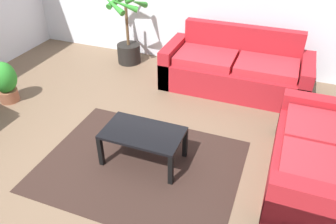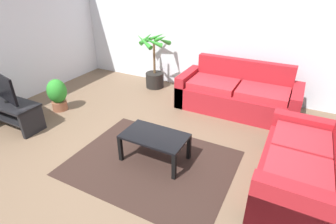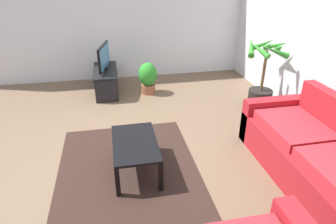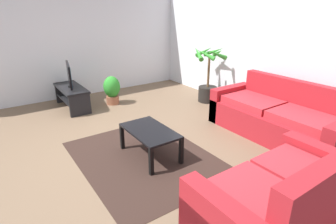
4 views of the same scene
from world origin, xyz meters
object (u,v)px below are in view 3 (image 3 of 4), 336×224
Objects in this scene: tv_stand at (106,77)px; couch_main at (321,160)px; tv at (104,57)px; coffee_table at (135,146)px; potted_plant_small at (148,77)px; potted_palm at (262,83)px.

couch_main is at bearing 36.10° from tv_stand.
tv reaches higher than couch_main.
coffee_table is 1.43× the size of potted_plant_small.
tv_stand is 0.90× the size of potted_palm.
couch_main is 4.01m from tv_stand.
potted_plant_small is (0.23, 0.80, -0.38)m from tv.
couch_main is 2.13m from coffee_table.
potted_palm is (1.29, 2.62, 0.17)m from tv_stand.
tv is (0.00, 0.00, 0.41)m from tv_stand.
couch_main is 1.78× the size of potted_palm.
tv_stand is 2.93m from potted_palm.
tv is 1.28× the size of potted_plant_small.
potted_plant_small is at bearing 74.15° from tv_stand.
potted_plant_small is at bearing -152.60° from couch_main.
tv is at bearing -105.86° from potted_plant_small.
tv is at bearing -173.05° from coffee_table.
coffee_table is at bearing -59.92° from potted_palm.
potted_plant_small is at bearing 74.14° from tv.
potted_palm reaches higher than couch_main.
couch_main is at bearing 36.07° from tv.
potted_palm is at bearing 63.85° from tv.
potted_palm is at bearing 59.82° from potted_plant_small.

